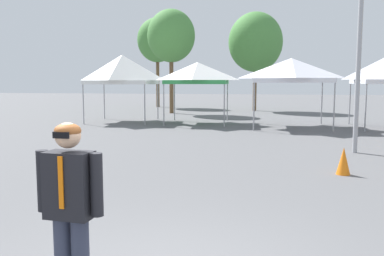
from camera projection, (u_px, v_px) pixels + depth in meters
The scene contains 8 objects.
canopy_tent_far_left at pixel (122, 70), 22.03m from camera, with size 3.56×3.56×3.59m.
canopy_tent_behind_center at pixel (197, 73), 21.15m from camera, with size 3.26×3.26×3.15m.
canopy_tent_left_of_center at pixel (291, 70), 19.31m from camera, with size 3.69×3.69×3.26m.
person_foreground at pixel (70, 205), 3.68m from camera, with size 0.65×0.28×1.78m.
tree_behind_tents_left at pixel (171, 36), 27.90m from camera, with size 3.24×3.24×7.05m.
tree_behind_tents_right at pixel (255, 42), 30.46m from camera, with size 4.00×4.00×7.29m.
tree_behind_tents_center at pixel (157, 40), 35.09m from camera, with size 3.43×3.43×7.60m.
traffic_cone_lot_center at pixel (343, 161), 9.50m from camera, with size 0.32×0.32×0.64m, color orange.
Camera 1 is at (1.05, -3.88, 2.13)m, focal length 38.49 mm.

